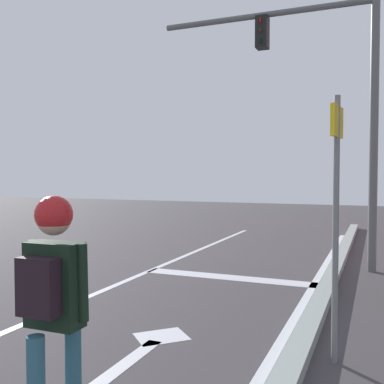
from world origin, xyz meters
TOP-DOWN VIEW (x-y plane):
  - lane_line_center at (-0.21, 6.00)m, footprint 0.12×20.00m
  - lane_line_curbside at (2.82, 6.00)m, footprint 0.12×20.00m
  - stop_bar at (1.38, 9.38)m, footprint 3.18×0.40m
  - lane_arrow_stem at (1.54, 5.45)m, footprint 0.16×1.40m
  - lane_arrow_head at (1.54, 6.30)m, footprint 0.71×0.71m
  - curb_strip at (3.07, 6.00)m, footprint 0.24×24.00m
  - skater at (1.87, 4.07)m, footprint 0.45×0.61m
  - traffic_signal_mast at (2.78, 10.88)m, footprint 4.34×0.34m
  - street_sign_post at (3.41, 6.32)m, footprint 0.09×0.44m

SIDE VIEW (x-z plane):
  - lane_line_center at x=-0.21m, z-range 0.00..0.01m
  - lane_line_curbside at x=2.82m, z-range 0.00..0.01m
  - stop_bar at x=1.38m, z-range 0.00..0.01m
  - lane_arrow_stem at x=1.54m, z-range 0.00..0.01m
  - lane_arrow_head at x=1.54m, z-range 0.00..0.01m
  - curb_strip at x=3.07m, z-range 0.00..0.14m
  - skater at x=1.87m, z-range 0.29..1.92m
  - street_sign_post at x=3.41m, z-range 0.38..2.97m
  - traffic_signal_mast at x=2.78m, z-range 0.96..6.35m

